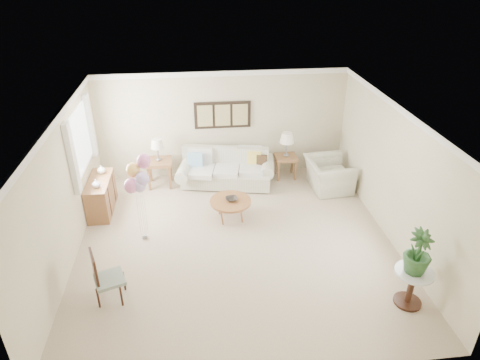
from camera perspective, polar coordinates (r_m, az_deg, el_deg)
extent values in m
plane|color=#B8AA91|center=(8.41, -0.53, -8.30)|extent=(6.00, 6.00, 0.00)
cube|color=beige|center=(10.42, -2.33, 7.43)|extent=(6.00, 0.04, 2.60)
cube|color=beige|center=(5.31, 3.00, -16.32)|extent=(6.00, 0.04, 2.60)
cube|color=beige|center=(8.01, -22.43, -1.68)|extent=(0.04, 6.00, 2.60)
cube|color=beige|center=(8.52, 19.93, 0.62)|extent=(0.04, 6.00, 2.60)
cube|color=white|center=(7.17, -0.62, 8.52)|extent=(6.00, 6.00, 0.02)
cube|color=white|center=(10.02, -2.46, 14.00)|extent=(6.00, 0.06, 0.12)
cube|color=white|center=(7.51, -23.94, 6.55)|extent=(0.06, 6.00, 0.12)
cube|color=white|center=(8.04, 21.19, 8.44)|extent=(0.06, 6.00, 0.12)
cube|color=white|center=(9.17, -20.57, 4.90)|extent=(0.04, 1.40, 1.20)
cube|color=white|center=(8.40, -21.46, 2.61)|extent=(0.10, 0.22, 1.40)
cube|color=white|center=(9.93, -19.36, 6.87)|extent=(0.10, 0.22, 1.40)
cube|color=black|center=(10.31, -2.34, 8.66)|extent=(1.35, 0.04, 0.65)
cube|color=#8C8C59|center=(10.27, -4.69, 8.50)|extent=(0.36, 0.02, 0.52)
cube|color=#8C8C59|center=(10.28, -2.33, 8.62)|extent=(0.36, 0.02, 0.52)
cube|color=#8C8C59|center=(10.32, 0.02, 8.71)|extent=(0.36, 0.02, 0.52)
cube|color=beige|center=(10.29, -1.78, 0.46)|extent=(2.22, 1.26, 0.34)
cube|color=beige|center=(10.40, -1.96, 3.12)|extent=(2.09, 0.62, 0.52)
cylinder|color=beige|center=(10.17, -7.42, 1.25)|extent=(0.47, 0.90, 0.30)
cylinder|color=beige|center=(10.31, 3.75, 1.84)|extent=(0.47, 0.90, 0.30)
cube|color=white|center=(10.13, -5.16, 1.20)|extent=(0.70, 0.79, 0.11)
cube|color=white|center=(10.15, -1.77, 1.38)|extent=(0.70, 0.79, 0.11)
cube|color=white|center=(10.21, 1.58, 1.56)|extent=(0.70, 0.79, 0.11)
cube|color=#84BBDF|center=(10.18, -6.04, 2.62)|extent=(0.36, 0.11, 0.36)
cube|color=#D9C14D|center=(10.27, 1.84, 3.02)|extent=(0.36, 0.11, 0.36)
cube|color=#3E2B19|center=(10.26, 2.68, 2.62)|extent=(0.32, 0.10, 0.32)
cube|color=beige|center=(10.38, -1.76, -0.46)|extent=(1.90, 0.76, 0.04)
cube|color=olive|center=(10.24, -10.76, 2.36)|extent=(0.61, 0.55, 0.09)
cube|color=olive|center=(10.22, -12.01, 0.08)|extent=(0.06, 0.06, 0.57)
cube|color=olive|center=(10.18, -9.30, 0.23)|extent=(0.06, 0.06, 0.57)
cube|color=olive|center=(10.61, -11.84, 1.21)|extent=(0.06, 0.06, 0.57)
cube|color=olive|center=(10.57, -9.23, 1.35)|extent=(0.06, 0.06, 0.57)
cube|color=olive|center=(10.54, 6.14, 3.01)|extent=(0.53, 0.48, 0.08)
cube|color=olive|center=(10.46, 5.15, 1.09)|extent=(0.05, 0.05, 0.50)
cube|color=olive|center=(10.55, 7.39, 1.21)|extent=(0.05, 0.05, 0.50)
cube|color=olive|center=(10.79, 4.76, 2.02)|extent=(0.05, 0.05, 0.50)
cube|color=olive|center=(10.88, 6.94, 2.12)|extent=(0.05, 0.05, 0.50)
cylinder|color=gray|center=(10.21, -10.80, 2.72)|extent=(0.13, 0.13, 0.05)
cylinder|color=gray|center=(10.15, -10.88, 3.55)|extent=(0.04, 0.04, 0.27)
cone|color=silver|center=(10.05, -11.00, 4.80)|extent=(0.31, 0.31, 0.22)
cylinder|color=gray|center=(10.51, 6.16, 3.34)|extent=(0.14, 0.14, 0.06)
cylinder|color=gray|center=(10.44, 6.21, 4.25)|extent=(0.04, 0.04, 0.30)
cone|color=silver|center=(10.33, 6.29, 5.62)|extent=(0.34, 0.34, 0.24)
cylinder|color=#99502D|center=(8.89, -1.27, -2.87)|extent=(0.87, 0.87, 0.05)
cylinder|color=#99502D|center=(9.20, -0.11, -3.30)|extent=(0.03, 0.03, 0.39)
cylinder|color=#99502D|center=(9.17, -2.65, -3.45)|extent=(0.03, 0.03, 0.39)
cylinder|color=#99502D|center=(8.82, -2.46, -4.84)|extent=(0.03, 0.03, 0.39)
cylinder|color=#99502D|center=(8.85, 0.18, -4.68)|extent=(0.03, 0.03, 0.39)
imported|color=#292520|center=(8.87, -1.14, -2.56)|extent=(0.28, 0.28, 0.06)
imported|color=beige|center=(10.27, 11.70, 0.71)|extent=(1.02, 1.15, 0.71)
cylinder|color=silver|center=(7.28, 22.24, -11.31)|extent=(0.60, 0.60, 0.04)
cylinder|color=#351710|center=(7.48, 21.79, -13.21)|extent=(0.10, 0.10, 0.60)
cylinder|color=#351710|center=(7.68, 21.37, -14.93)|extent=(0.44, 0.44, 0.01)
imported|color=#204D18|center=(7.04, 22.68, -8.88)|extent=(0.53, 0.53, 0.74)
cube|color=gray|center=(7.29, -17.00, -12.54)|extent=(0.57, 0.57, 0.06)
cylinder|color=#351710|center=(7.34, -18.38, -14.74)|extent=(0.04, 0.04, 0.37)
cylinder|color=#351710|center=(7.26, -15.54, -14.73)|extent=(0.04, 0.04, 0.37)
cylinder|color=#351710|center=(7.60, -17.91, -12.92)|extent=(0.04, 0.04, 0.37)
cylinder|color=#351710|center=(7.53, -15.19, -12.88)|extent=(0.04, 0.04, 0.37)
cube|color=#351710|center=(7.16, -18.87, -10.92)|extent=(0.18, 0.42, 0.49)
cube|color=olive|center=(9.66, -18.04, -1.96)|extent=(0.45, 1.20, 0.74)
cube|color=#351710|center=(9.41, -18.30, -2.88)|extent=(0.46, 0.02, 0.70)
cube|color=#351710|center=(9.92, -17.73, -1.09)|extent=(0.46, 0.02, 0.70)
imported|color=silver|center=(9.18, -18.65, -0.43)|extent=(0.19, 0.19, 0.18)
imported|color=beige|center=(9.72, -18.02, 1.37)|extent=(0.19, 0.19, 0.19)
cube|color=gray|center=(8.72, -12.59, -7.34)|extent=(0.09, 0.09, 0.07)
ellipsoid|color=pink|center=(8.03, -14.33, -0.75)|extent=(0.25, 0.25, 0.29)
cylinder|color=silver|center=(8.39, -13.38, -4.49)|extent=(0.01, 0.01, 1.02)
ellipsoid|color=#C9A9E7|center=(7.97, -12.92, 0.12)|extent=(0.25, 0.25, 0.29)
cylinder|color=silver|center=(8.36, -12.71, -4.09)|extent=(0.01, 0.01, 1.13)
ellipsoid|color=#FFC75C|center=(8.06, -14.05, 1.31)|extent=(0.25, 0.25, 0.29)
cylinder|color=silver|center=(8.39, -13.25, -3.50)|extent=(0.01, 0.01, 1.26)
ellipsoid|color=pink|center=(7.96, -12.73, 2.49)|extent=(0.25, 0.25, 0.29)
cylinder|color=silver|center=(8.33, -12.61, -2.97)|extent=(0.01, 0.01, 1.43)
ellipsoid|color=#C9A9E7|center=(8.03, -13.24, -0.62)|extent=(0.25, 0.25, 0.29)
cylinder|color=silver|center=(8.39, -12.86, -4.43)|extent=(0.01, 0.01, 1.02)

